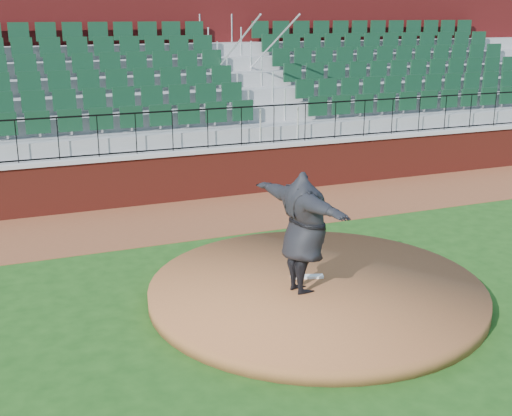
{
  "coord_description": "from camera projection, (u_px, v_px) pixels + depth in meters",
  "views": [
    {
      "loc": [
        -4.3,
        -9.0,
        4.65
      ],
      "look_at": [
        0.0,
        1.5,
        1.3
      ],
      "focal_mm": 46.61,
      "sensor_mm": 36.0,
      "label": 1
    }
  ],
  "objects": [
    {
      "name": "wall_railing",
      "position": [
        173.0,
        131.0,
        16.57
      ],
      "size": [
        34.0,
        0.05,
        1.0
      ],
      "primitive_type": null,
      "color": "black",
      "rests_on": "wall_cap"
    },
    {
      "name": "pitchers_mound",
      "position": [
        316.0,
        291.0,
        11.23
      ],
      "size": [
        5.64,
        5.64,
        0.25
      ],
      "primitive_type": "cylinder",
      "color": "brown",
      "rests_on": "ground"
    },
    {
      "name": "wall_cap",
      "position": [
        173.0,
        153.0,
        16.73
      ],
      "size": [
        34.0,
        0.45,
        0.1
      ],
      "primitive_type": "cube",
      "color": "#B7B7B7",
      "rests_on": "field_wall"
    },
    {
      "name": "ground",
      "position": [
        291.0,
        308.0,
        10.87
      ],
      "size": [
        90.0,
        90.0,
        0.0
      ],
      "primitive_type": "plane",
      "color": "#1B4714",
      "rests_on": "ground"
    },
    {
      "name": "field_wall",
      "position": [
        174.0,
        178.0,
        16.91
      ],
      "size": [
        34.0,
        0.35,
        1.2
      ],
      "primitive_type": "cube",
      "color": "maroon",
      "rests_on": "ground"
    },
    {
      "name": "pitcher",
      "position": [
        303.0,
        233.0,
        10.63
      ],
      "size": [
        1.03,
        2.56,
        2.02
      ],
      "primitive_type": "imported",
      "rotation": [
        0.0,
        0.0,
        1.72
      ],
      "color": "black",
      "rests_on": "pitchers_mound"
    },
    {
      "name": "seating_stands",
      "position": [
        146.0,
        98.0,
        18.85
      ],
      "size": [
        34.0,
        5.1,
        4.6
      ],
      "primitive_type": null,
      "color": "gray",
      "rests_on": "ground"
    },
    {
      "name": "pitching_rubber",
      "position": [
        307.0,
        277.0,
        11.46
      ],
      "size": [
        0.58,
        0.31,
        0.04
      ],
      "primitive_type": "cube",
      "rotation": [
        0.0,
        0.0,
        -0.32
      ],
      "color": "white",
      "rests_on": "pitchers_mound"
    },
    {
      "name": "warning_track",
      "position": [
        193.0,
        217.0,
        15.66
      ],
      "size": [
        34.0,
        3.2,
        0.01
      ],
      "primitive_type": "cube",
      "color": "brown",
      "rests_on": "ground"
    },
    {
      "name": "concourse_wall",
      "position": [
        125.0,
        74.0,
        21.2
      ],
      "size": [
        34.0,
        0.5,
        5.5
      ],
      "primitive_type": "cube",
      "color": "maroon",
      "rests_on": "ground"
    }
  ]
}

